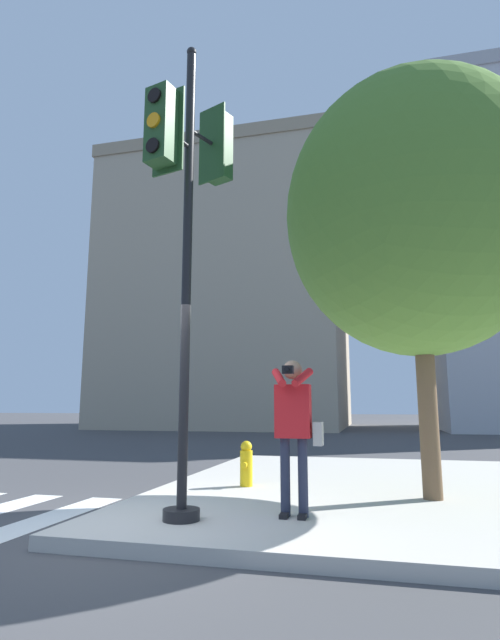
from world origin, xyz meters
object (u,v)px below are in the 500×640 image
at_px(traffic_signal_pole, 190,197).
at_px(street_tree, 416,215).
at_px(fire_hydrant, 246,464).
at_px(person_photographer, 294,421).

relative_size(traffic_signal_pole, street_tree, 0.94).
distance_m(street_tree, fire_hydrant, 4.49).
xyz_separation_m(traffic_signal_pole, street_tree, (2.73, 1.95, 0.27)).
bearing_deg(traffic_signal_pole, street_tree, 35.60).
height_order(traffic_signal_pole, person_photographer, traffic_signal_pole).
bearing_deg(traffic_signal_pole, fire_hydrant, 88.13).
height_order(person_photographer, fire_hydrant, person_photographer).
bearing_deg(fire_hydrant, street_tree, -9.57).
bearing_deg(traffic_signal_pole, person_photographer, 22.63).
relative_size(person_photographer, street_tree, 0.29).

